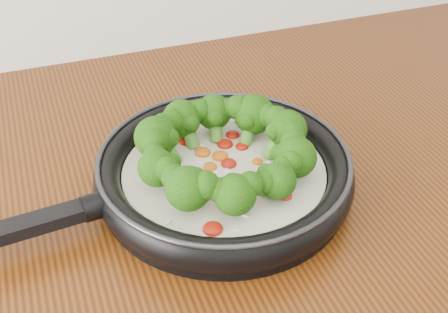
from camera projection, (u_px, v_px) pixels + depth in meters
name	position (u px, v px, depth m)	size (l,w,h in m)	color
skillet	(222.00, 168.00, 0.69)	(0.48, 0.33, 0.09)	black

